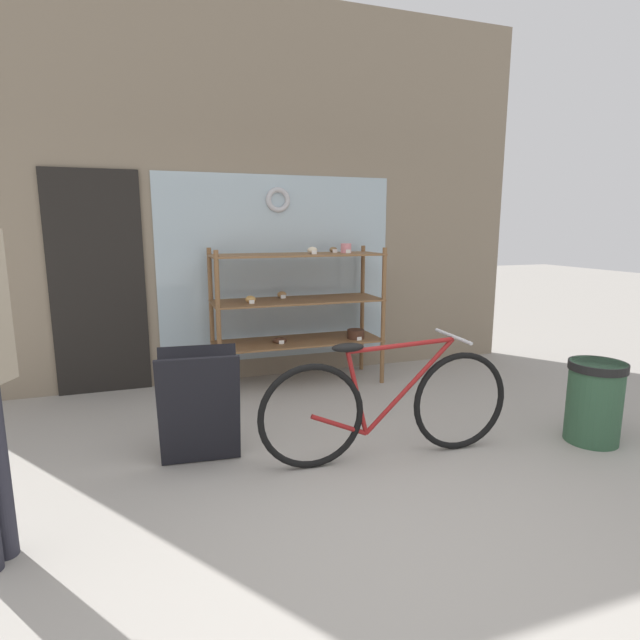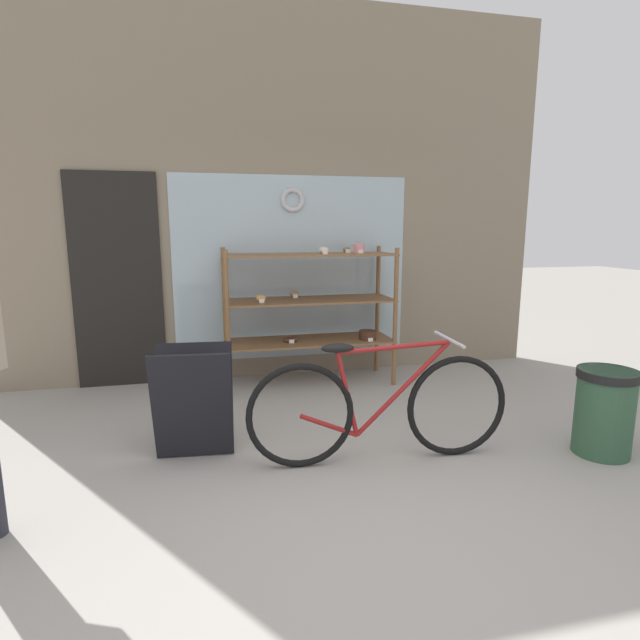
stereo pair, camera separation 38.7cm
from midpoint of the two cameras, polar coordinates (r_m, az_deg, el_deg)
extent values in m
plane|color=gray|center=(2.84, 8.53, -23.33)|extent=(30.00, 30.00, 0.00)
cube|color=gray|center=(5.28, -3.35, 14.06)|extent=(5.93, 0.08, 3.80)
cube|color=#A3B7C1|center=(5.28, -1.02, 5.94)|extent=(2.46, 0.02, 1.90)
cube|color=black|center=(5.21, -20.23, 4.11)|extent=(0.84, 0.03, 2.10)
torus|color=#B7B7BC|center=(5.25, -1.01, 13.55)|extent=(0.26, 0.06, 0.26)
cylinder|color=brown|center=(4.61, -8.17, -0.63)|extent=(0.04, 0.04, 1.38)
cylinder|color=brown|center=(5.02, 10.79, 0.21)|extent=(0.04, 0.04, 1.38)
cylinder|color=brown|center=(5.12, -8.69, 0.48)|extent=(0.04, 0.04, 1.38)
cylinder|color=brown|center=(5.49, 8.60, 1.17)|extent=(0.04, 0.04, 1.38)
cube|color=brown|center=(5.05, 0.94, -2.42)|extent=(1.68, 0.57, 0.02)
cube|color=brown|center=(4.97, 0.96, 2.26)|extent=(1.68, 0.57, 0.02)
cube|color=brown|center=(4.93, 0.97, 7.48)|extent=(1.68, 0.57, 0.02)
ellipsoid|color=beige|center=(4.90, 2.71, 7.96)|extent=(0.10, 0.08, 0.07)
cube|color=white|center=(4.85, 2.90, 7.73)|extent=(0.05, 0.00, 0.04)
torus|color=#4C2D1E|center=(4.97, -1.20, -2.28)|extent=(0.14, 0.14, 0.04)
cube|color=white|center=(4.90, -1.00, -2.50)|extent=(0.05, 0.00, 0.04)
cylinder|color=pink|center=(5.09, 6.68, 8.14)|extent=(0.11, 0.11, 0.09)
cube|color=white|center=(5.03, 6.91, 7.78)|extent=(0.05, 0.00, 0.04)
cylinder|color=#422619|center=(5.11, 7.63, -1.73)|extent=(0.17, 0.17, 0.09)
cube|color=white|center=(5.02, 8.01, -2.27)|extent=(0.05, 0.00, 0.04)
ellipsoid|color=#AD7F4C|center=(5.11, -0.78, 2.96)|extent=(0.09, 0.08, 0.07)
cube|color=white|center=(5.06, -0.65, 2.72)|extent=(0.05, 0.00, 0.04)
ellipsoid|color=tan|center=(4.81, -4.48, 2.47)|extent=(0.10, 0.08, 0.07)
cube|color=white|center=(4.75, -4.37, 2.17)|extent=(0.05, 0.00, 0.04)
ellipsoid|color=brown|center=(5.16, 5.24, 7.99)|extent=(0.08, 0.07, 0.06)
cube|color=white|center=(5.11, 5.41, 7.85)|extent=(0.05, 0.00, 0.04)
torus|color=black|center=(3.32, 1.15, -10.97)|extent=(0.72, 0.09, 0.72)
torus|color=black|center=(3.67, 18.35, -9.38)|extent=(0.72, 0.09, 0.72)
cylinder|color=maroon|center=(3.46, 12.64, -7.71)|extent=(0.65, 0.07, 0.64)
cylinder|color=maroon|center=(3.36, 11.77, -3.10)|extent=(0.77, 0.08, 0.07)
cylinder|color=maroon|center=(3.35, 6.50, -8.52)|extent=(0.17, 0.04, 0.59)
cylinder|color=maroon|center=(3.39, 4.38, -12.01)|extent=(0.40, 0.06, 0.19)
ellipsoid|color=black|center=(3.24, 5.45, -3.25)|extent=(0.23, 0.10, 0.06)
cylinder|color=#B2B2B7|center=(3.51, 17.62, -2.14)|extent=(0.05, 0.46, 0.02)
cube|color=black|center=(3.44, -11.28, -9.80)|extent=(0.54, 0.25, 0.77)
cube|color=black|center=(3.61, -11.12, -8.80)|extent=(0.54, 0.25, 0.77)
cylinder|color=#2D5138|center=(4.15, 32.13, -8.96)|extent=(0.38, 0.38, 0.61)
cylinder|color=black|center=(4.08, 32.51, -5.29)|extent=(0.40, 0.40, 0.06)
camera|label=1|loc=(0.19, -87.14, 0.54)|focal=28.00mm
camera|label=2|loc=(0.19, 92.86, -0.54)|focal=28.00mm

